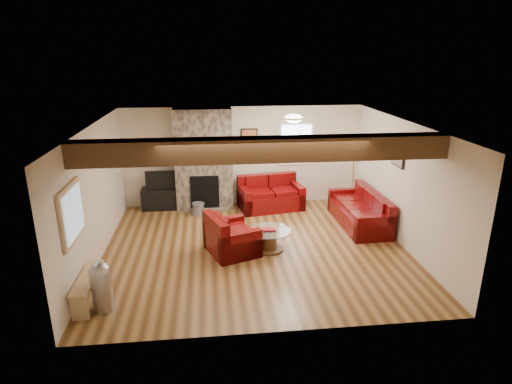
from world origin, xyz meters
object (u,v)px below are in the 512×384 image
Objects in this scene: sofa_three at (359,209)px; floor_lamp at (355,155)px; tv_cabinet at (164,198)px; loveseat at (271,193)px; armchair_red at (232,234)px; television at (163,179)px; coffee_table at (269,240)px.

sofa_three is 1.74m from floor_lamp.
tv_cabinet is at bearing 178.46° from floor_lamp.
loveseat is 1.02× the size of floor_lamp.
armchair_red is 0.91× the size of tv_cabinet.
floor_lamp reaches higher than sofa_three.
television is (-2.67, 0.30, 0.36)m from loveseat.
sofa_three reaches higher than tv_cabinet.
coffee_table is at bearing -48.97° from television.
tv_cabinet is (-2.67, 0.30, -0.14)m from loveseat.
tv_cabinet is 1.32× the size of television.
coffee_table is (-0.37, -2.34, -0.20)m from loveseat.
floor_lamp is (2.16, 0.17, 0.89)m from loveseat.
coffee_table is at bearing -108.83° from loveseat.
loveseat is 1.89× the size of television.
sofa_three is at bearing -19.24° from television.
loveseat is 1.44× the size of tv_cabinet.
loveseat is at bearing -6.41° from television.
tv_cabinet is at bearing 163.79° from loveseat.
sofa_three is 2.32× the size of coffee_table.
armchair_red is 0.76m from coffee_table.
coffee_table is 3.50m from tv_cabinet.
loveseat is (-1.84, 1.27, 0.02)m from sofa_three.
sofa_three is 2.46m from coffee_table.
armchair_red is (-1.11, -2.37, -0.01)m from loveseat.
floor_lamp is (3.27, 2.54, 0.90)m from armchair_red.
armchair_red is 0.65× the size of floor_lamp.
loveseat is 2.34m from floor_lamp.
floor_lamp is (0.32, 1.44, 0.91)m from sofa_three.
armchair_red is 3.11m from television.
coffee_table is at bearing -65.56° from sofa_three.
sofa_three is 1.30× the size of loveseat.
floor_lamp is (4.83, -0.13, 0.52)m from television.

